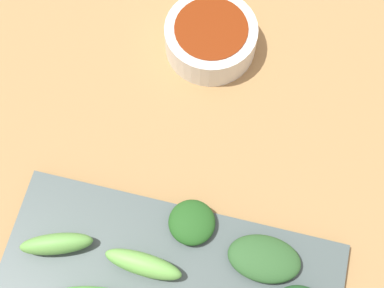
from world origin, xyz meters
TOP-DOWN VIEW (x-y plane):
  - tabletop at (0.00, 0.00)m, footprint 2.10×2.10m
  - sauce_bowl at (-0.18, -0.01)m, footprint 0.11×0.11m
  - serving_plate at (0.11, 0.01)m, footprint 0.15×0.35m
  - broccoli_leafy_1 at (0.05, 0.02)m, footprint 0.05×0.05m
  - broccoli_stalk_3 at (0.10, -0.02)m, footprint 0.03×0.08m
  - broccoli_stalk_4 at (0.10, -0.11)m, footprint 0.05×0.08m
  - broccoli_leafy_5 at (0.07, 0.10)m, footprint 0.05×0.08m

SIDE VIEW (x-z plane):
  - tabletop at x=0.00m, z-range 0.00..0.02m
  - serving_plate at x=0.11m, z-range 0.02..0.03m
  - broccoli_leafy_1 at x=0.05m, z-range 0.03..0.05m
  - broccoli_leafy_5 at x=0.07m, z-range 0.03..0.05m
  - sauce_bowl at x=-0.18m, z-range 0.02..0.06m
  - broccoli_stalk_4 at x=0.10m, z-range 0.03..0.06m
  - broccoli_stalk_3 at x=0.10m, z-range 0.03..0.06m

